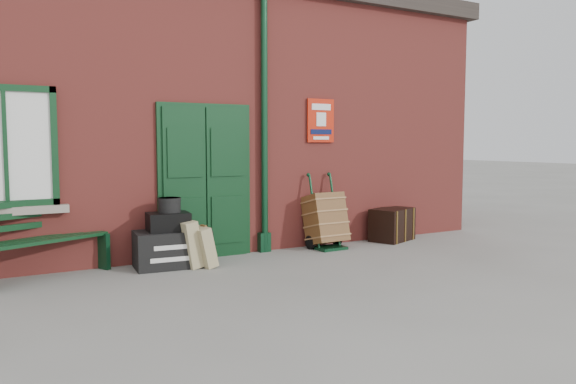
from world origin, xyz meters
TOP-DOWN VIEW (x-y plane):
  - ground at (0.00, 0.00)m, footprint 80.00×80.00m
  - station_building at (-0.00, 3.49)m, footprint 10.30×4.30m
  - bench at (-2.58, 1.32)m, footprint 1.69×1.11m
  - houdini_trunk at (-0.93, 1.11)m, footprint 1.05×0.64m
  - strongbox at (-0.98, 1.11)m, footprint 0.59×0.45m
  - hatbox at (-0.95, 1.14)m, footprint 0.33×0.33m
  - suitcase_back at (-0.76, 0.98)m, footprint 0.34×0.49m
  - suitcase_front at (-0.58, 0.88)m, footprint 0.34×0.44m
  - porter_trolley at (1.65, 1.23)m, footprint 0.59×0.64m
  - dark_trunk at (3.04, 1.25)m, footprint 0.91×0.75m

SIDE VIEW (x-z plane):
  - ground at x=0.00m, z-range 0.00..0.00m
  - houdini_trunk at x=-0.93m, z-range 0.00..0.50m
  - dark_trunk at x=3.04m, z-range 0.00..0.56m
  - suitcase_front at x=-0.58m, z-range 0.00..0.56m
  - suitcase_back at x=-0.76m, z-range 0.00..0.65m
  - porter_trolley at x=1.65m, z-range -0.13..1.05m
  - bench at x=-2.58m, z-range 0.00..1.01m
  - strongbox at x=-0.98m, z-range 0.50..0.75m
  - hatbox at x=-0.95m, z-range 0.75..0.95m
  - station_building at x=0.00m, z-range -0.02..4.34m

